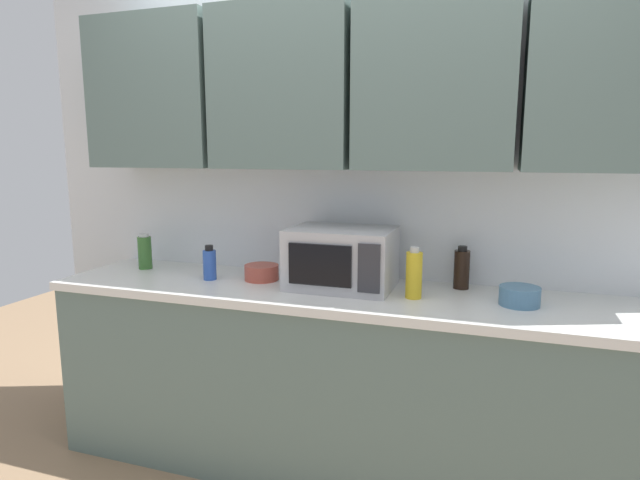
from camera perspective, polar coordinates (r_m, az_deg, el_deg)
The scene contains 9 objects.
wall_back_with_cabinets at distance 2.56m, azimuth 4.44°, elevation 10.71°, with size 3.71×0.38×2.60m.
counter_run at distance 2.57m, azimuth 2.80°, elevation -15.20°, with size 2.84×0.63×0.90m.
microwave at distance 2.45m, azimuth 2.39°, elevation -1.96°, with size 0.48×0.37×0.28m.
bottle_blue_cleaner at distance 2.66m, azimuth -11.93°, elevation -2.57°, with size 0.07×0.07×0.17m.
bottle_soy_dark at distance 2.52m, azimuth 15.17°, elevation -3.04°, with size 0.07×0.07×0.20m.
bottle_green_oil at distance 3.00m, azimuth -18.54°, elevation -1.25°, with size 0.07×0.07×0.19m.
bottle_yellow_mustard at distance 2.31m, azimuth 10.19°, elevation -3.71°, with size 0.07×0.07×0.23m.
bowl_ceramic_small at distance 2.34m, azimuth 20.91°, elevation -5.72°, with size 0.16×0.16×0.08m, color teal.
bowl_mixing_large at distance 2.62m, azimuth -6.38°, elevation -3.52°, with size 0.17×0.17×0.08m, color #B24C3D.
Camera 1 is at (0.63, -2.55, 1.53)m, focal length 29.39 mm.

